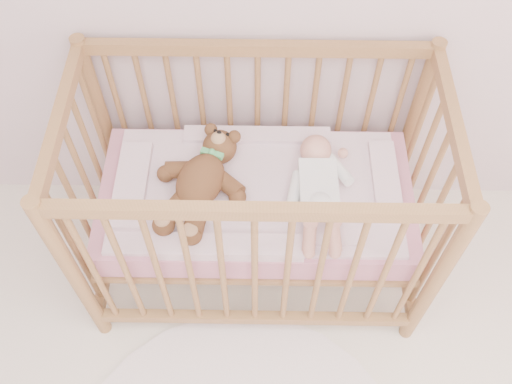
# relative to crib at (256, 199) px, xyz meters

# --- Properties ---
(crib) EXTENTS (1.36, 0.76, 1.00)m
(crib) POSITION_rel_crib_xyz_m (0.00, 0.00, 0.00)
(crib) COLOR #A47445
(crib) RESTS_ON floor
(mattress) EXTENTS (1.22, 0.62, 0.13)m
(mattress) POSITION_rel_crib_xyz_m (0.00, 0.00, -0.01)
(mattress) COLOR pink
(mattress) RESTS_ON crib
(blanket) EXTENTS (1.10, 0.58, 0.06)m
(blanket) POSITION_rel_crib_xyz_m (0.00, 0.00, 0.06)
(blanket) COLOR pink
(blanket) RESTS_ON mattress
(baby) EXTENTS (0.27, 0.55, 0.13)m
(baby) POSITION_rel_crib_xyz_m (0.23, -0.02, 0.14)
(baby) COLOR white
(baby) RESTS_ON blanket
(teddy_bear) EXTENTS (0.54, 0.63, 0.15)m
(teddy_bear) POSITION_rel_crib_xyz_m (-0.21, -0.02, 0.15)
(teddy_bear) COLOR brown
(teddy_bear) RESTS_ON blanket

